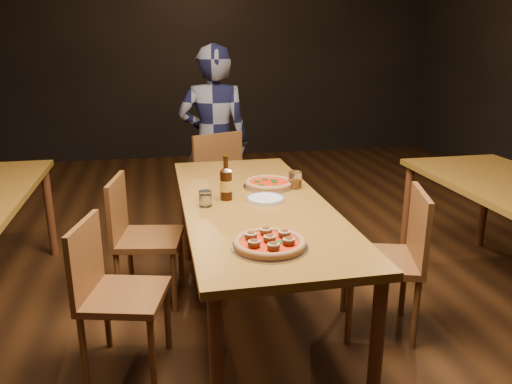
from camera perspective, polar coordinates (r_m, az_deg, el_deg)
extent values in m
plane|color=black|center=(3.13, -0.19, -14.22)|extent=(9.00, 9.00, 0.00)
plane|color=black|center=(7.14, -7.56, 15.93)|extent=(7.00, 0.00, 7.00)
cube|color=brown|center=(2.82, -0.20, -1.45)|extent=(0.80, 2.00, 0.04)
cylinder|color=brown|center=(2.12, -4.50, -19.89)|extent=(0.06, 0.06, 0.71)
cylinder|color=brown|center=(3.79, -8.05, -2.71)|extent=(0.06, 0.06, 0.71)
cylinder|color=brown|center=(2.28, 13.56, -17.38)|extent=(0.06, 0.06, 0.71)
cylinder|color=brown|center=(3.88, 2.02, -2.06)|extent=(0.06, 0.06, 0.71)
cylinder|color=brown|center=(4.15, -22.51, -2.10)|extent=(0.06, 0.06, 0.71)
cylinder|color=brown|center=(4.06, 16.85, -1.94)|extent=(0.06, 0.06, 0.71)
cylinder|color=brown|center=(4.42, 24.67, -1.27)|extent=(0.06, 0.06, 0.71)
cylinder|color=#B7B7BF|center=(2.20, 1.55, -6.30)|extent=(0.34, 0.34, 0.01)
cylinder|color=#A98546|center=(2.20, 1.55, -6.02)|extent=(0.32, 0.32, 0.02)
torus|color=#A98546|center=(2.20, 1.55, -5.80)|extent=(0.32, 0.32, 0.03)
cylinder|color=red|center=(2.19, 1.55, -5.75)|extent=(0.25, 0.25, 0.00)
cylinder|color=#B7B7BF|center=(3.09, 1.48, 0.66)|extent=(0.32, 0.32, 0.01)
cylinder|color=#A98546|center=(3.09, 1.48, 0.89)|extent=(0.29, 0.29, 0.02)
torus|color=#A98546|center=(3.09, 1.48, 1.06)|extent=(0.30, 0.30, 0.03)
cylinder|color=red|center=(3.09, 1.48, 1.09)|extent=(0.23, 0.23, 0.00)
cylinder|color=white|center=(2.82, 1.10, -0.83)|extent=(0.21, 0.21, 0.02)
cylinder|color=black|center=(2.83, -3.43, 0.75)|extent=(0.07, 0.07, 0.17)
cylinder|color=black|center=(2.79, -3.48, 3.21)|extent=(0.03, 0.03, 0.08)
cylinder|color=gold|center=(2.83, -3.43, 0.75)|extent=(0.07, 0.07, 0.06)
cylinder|color=white|center=(2.73, -5.82, -0.76)|extent=(0.07, 0.07, 0.09)
cylinder|color=#8E4D10|center=(3.06, 4.49, 1.39)|extent=(0.08, 0.08, 0.10)
imported|color=black|center=(4.19, -4.80, 5.61)|extent=(0.64, 0.47, 1.60)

